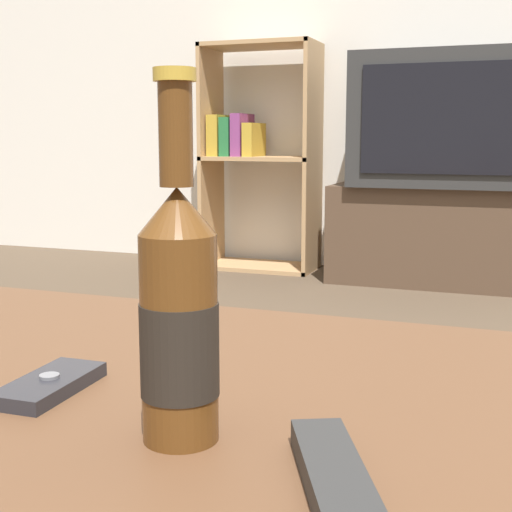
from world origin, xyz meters
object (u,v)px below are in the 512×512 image
at_px(television, 446,120).
at_px(bookshelf, 254,152).
at_px(cell_phone, 50,385).
at_px(remote_control, 337,484).
at_px(beer_bottle, 179,315).
at_px(tv_stand, 441,235).

relative_size(television, bookshelf, 0.71).
distance_m(bookshelf, cell_phone, 2.97).
xyz_separation_m(television, remote_control, (0.22, -2.88, -0.30)).
height_order(bookshelf, beer_bottle, bookshelf).
distance_m(tv_stand, remote_control, 2.90).
xyz_separation_m(television, bookshelf, (-0.94, 0.07, -0.15)).
bearing_deg(cell_phone, remote_control, -20.38).
distance_m(television, remote_control, 2.90).
bearing_deg(tv_stand, cell_phone, -91.82).
bearing_deg(bookshelf, cell_phone, -73.34).
xyz_separation_m(tv_stand, beer_bottle, (0.08, -2.83, 0.30)).
height_order(tv_stand, remote_control, tv_stand).
xyz_separation_m(tv_stand, cell_phone, (-0.09, -2.78, 0.21)).
xyz_separation_m(bookshelf, beer_bottle, (1.02, -2.90, -0.06)).
xyz_separation_m(tv_stand, remote_control, (0.22, -2.88, 0.21)).
xyz_separation_m(bookshelf, remote_control, (1.16, -2.95, -0.15)).
relative_size(television, beer_bottle, 2.74).
bearing_deg(bookshelf, television, -4.33).
distance_m(beer_bottle, remote_control, 0.18).
height_order(bookshelf, remote_control, bookshelf).
distance_m(bookshelf, remote_control, 3.17).
height_order(tv_stand, television, television).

